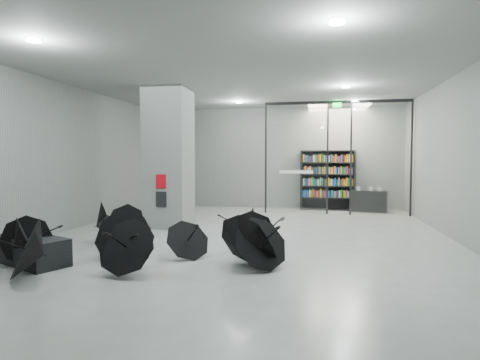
% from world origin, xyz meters
% --- Properties ---
extents(room, '(14.00, 14.02, 4.01)m').
position_xyz_m(room, '(0.00, 0.00, 2.84)').
color(room, gray).
rests_on(room, ground).
extents(column, '(1.20, 1.20, 4.00)m').
position_xyz_m(column, '(-2.50, 2.00, 2.00)').
color(column, slate).
rests_on(column, ground).
extents(fire_cabinet, '(0.28, 0.04, 0.38)m').
position_xyz_m(fire_cabinet, '(-2.50, 1.38, 1.35)').
color(fire_cabinet, '#A50A07').
rests_on(fire_cabinet, column).
extents(info_panel, '(0.30, 0.03, 0.42)m').
position_xyz_m(info_panel, '(-2.50, 1.38, 0.85)').
color(info_panel, black).
rests_on(info_panel, column).
extents(exit_sign, '(0.30, 0.06, 0.15)m').
position_xyz_m(exit_sign, '(2.40, 5.30, 3.82)').
color(exit_sign, '#0CE533').
rests_on(exit_sign, room).
extents(glass_partition, '(5.06, 0.08, 4.00)m').
position_xyz_m(glass_partition, '(2.39, 5.50, 2.18)').
color(glass_partition, silver).
rests_on(glass_partition, ground).
extents(bench, '(1.72, 1.27, 0.51)m').
position_xyz_m(bench, '(-3.51, -2.53, 0.25)').
color(bench, black).
rests_on(bench, ground).
extents(bookshelf, '(2.09, 0.47, 2.29)m').
position_xyz_m(bookshelf, '(2.15, 6.75, 1.15)').
color(bookshelf, black).
rests_on(bookshelf, ground).
extents(shop_counter, '(1.38, 0.69, 0.79)m').
position_xyz_m(shop_counter, '(3.61, 6.35, 0.40)').
color(shop_counter, black).
rests_on(shop_counter, ground).
extents(umbrella_cluster, '(5.63, 4.18, 1.26)m').
position_xyz_m(umbrella_cluster, '(-1.32, -1.97, 0.30)').
color(umbrella_cluster, black).
rests_on(umbrella_cluster, ground).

